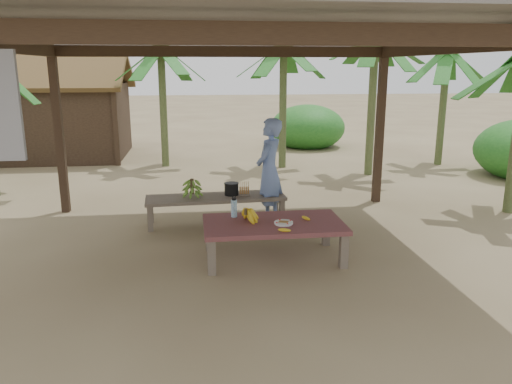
{
  "coord_description": "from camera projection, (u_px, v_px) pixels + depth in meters",
  "views": [
    {
      "loc": [
        -0.54,
        -6.4,
        2.44
      ],
      "look_at": [
        0.26,
        0.1,
        0.8
      ],
      "focal_mm": 35.0,
      "sensor_mm": 36.0,
      "label": 1
    }
  ],
  "objects": [
    {
      "name": "pavilion",
      "position": [
        235.0,
        39.0,
        6.13
      ],
      "size": [
        6.6,
        5.6,
        2.95
      ],
      "color": "black",
      "rests_on": "ground"
    },
    {
      "name": "banana_plant_ne",
      "position": [
        375.0,
        46.0,
        11.0
      ],
      "size": [
        1.8,
        1.8,
        3.4
      ],
      "color": "#596638",
      "rests_on": "ground"
    },
    {
      "name": "loose_banana_front",
      "position": [
        285.0,
        230.0,
        6.05
      ],
      "size": [
        0.17,
        0.05,
        0.04
      ],
      "primitive_type": "ellipsoid",
      "rotation": [
        0.0,
        0.0,
        1.6
      ],
      "color": "yellow",
      "rests_on": "work_table"
    },
    {
      "name": "banana_plant_nw",
      "position": [
        161.0,
        58.0,
        12.05
      ],
      "size": [
        1.8,
        1.8,
        3.15
      ],
      "color": "#596638",
      "rests_on": "ground"
    },
    {
      "name": "ripe_banana_bunch",
      "position": [
        246.0,
        215.0,
        6.43
      ],
      "size": [
        0.38,
        0.35,
        0.19
      ],
      "primitive_type": null,
      "rotation": [
        0.0,
        0.0,
        0.31
      ],
      "color": "yellow",
      "rests_on": "work_table"
    },
    {
      "name": "skewer_rack",
      "position": [
        244.0,
        188.0,
        7.93
      ],
      "size": [
        0.18,
        0.09,
        0.24
      ],
      "primitive_type": null,
      "rotation": [
        0.0,
        0.0,
        0.06
      ],
      "color": "#A57F47",
      "rests_on": "bench"
    },
    {
      "name": "green_banana_stalk",
      "position": [
        192.0,
        188.0,
        7.82
      ],
      "size": [
        0.29,
        0.29,
        0.31
      ],
      "primitive_type": null,
      "rotation": [
        0.0,
        0.0,
        0.06
      ],
      "color": "#598C2D",
      "rests_on": "bench"
    },
    {
      "name": "cooking_pot",
      "position": [
        232.0,
        189.0,
        7.99
      ],
      "size": [
        0.22,
        0.22,
        0.19
      ],
      "primitive_type": "cylinder",
      "color": "black",
      "rests_on": "bench"
    },
    {
      "name": "water_flask",
      "position": [
        234.0,
        208.0,
        6.63
      ],
      "size": [
        0.08,
        0.08,
        0.3
      ],
      "color": "teal",
      "rests_on": "work_table"
    },
    {
      "name": "banana_plant_n",
      "position": [
        284.0,
        55.0,
        11.91
      ],
      "size": [
        1.8,
        1.8,
        3.21
      ],
      "color": "#596638",
      "rests_on": "ground"
    },
    {
      "name": "loose_banana_side",
      "position": [
        306.0,
        218.0,
        6.53
      ],
      "size": [
        0.12,
        0.13,
        0.04
      ],
      "primitive_type": "ellipsoid",
      "rotation": [
        0.0,
        0.0,
        0.71
      ],
      "color": "yellow",
      "rests_on": "work_table"
    },
    {
      "name": "hut",
      "position": [
        49.0,
        117.0,
        13.71
      ],
      "size": [
        4.4,
        3.43,
        2.85
      ],
      "color": "black",
      "rests_on": "ground"
    },
    {
      "name": "ground",
      "position": [
        238.0,
        251.0,
        6.82
      ],
      "size": [
        80.0,
        80.0,
        0.0
      ],
      "primitive_type": "plane",
      "color": "brown",
      "rests_on": "ground"
    },
    {
      "name": "banana_plant_far",
      "position": [
        447.0,
        62.0,
        12.3
      ],
      "size": [
        1.8,
        1.8,
        3.06
      ],
      "color": "#596638",
      "rests_on": "ground"
    },
    {
      "name": "bench",
      "position": [
        216.0,
        200.0,
        7.94
      ],
      "size": [
        2.23,
        0.73,
        0.45
      ],
      "rotation": [
        0.0,
        0.0,
        0.06
      ],
      "color": "brown",
      "rests_on": "ground"
    },
    {
      "name": "woman",
      "position": [
        269.0,
        171.0,
        7.95
      ],
      "size": [
        0.65,
        0.73,
        1.68
      ],
      "primitive_type": "imported",
      "rotation": [
        0.0,
        0.0,
        -2.09
      ],
      "color": "#6881C6",
      "rests_on": "ground"
    },
    {
      "name": "plate",
      "position": [
        284.0,
        223.0,
        6.34
      ],
      "size": [
        0.24,
        0.24,
        0.04
      ],
      "color": "white",
      "rests_on": "work_table"
    },
    {
      "name": "work_table",
      "position": [
        273.0,
        227.0,
        6.45
      ],
      "size": [
        1.8,
        1.0,
        0.5
      ],
      "rotation": [
        0.0,
        0.0,
        0.0
      ],
      "color": "brown",
      "rests_on": "ground"
    }
  ]
}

